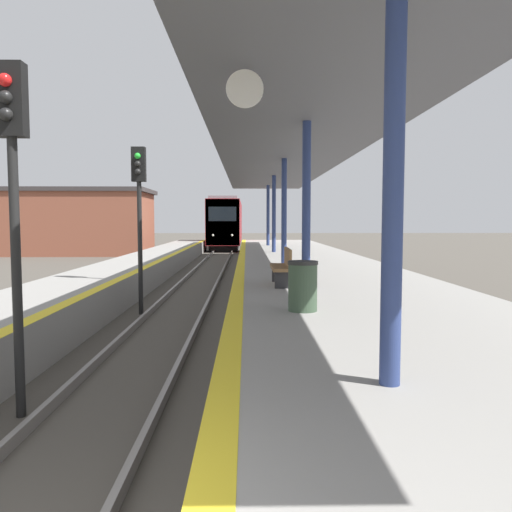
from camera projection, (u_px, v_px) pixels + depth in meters
train at (227, 223)px, 46.95m from camera, size 2.68×17.02×4.46m
signal_near at (13, 172)px, 6.14m from camera, size 0.36×0.31×4.42m
signal_mid at (139, 198)px, 13.12m from camera, size 0.36×0.31×4.42m
station_canopy at (284, 157)px, 18.44m from camera, size 4.76×34.66×4.11m
trash_bin at (303, 286)px, 8.86m from camera, size 0.54×0.54×0.89m
bench at (283, 266)px, 12.47m from camera, size 0.44×1.62×0.92m
station_building at (76, 222)px, 36.97m from camera, size 11.06×5.87×4.84m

